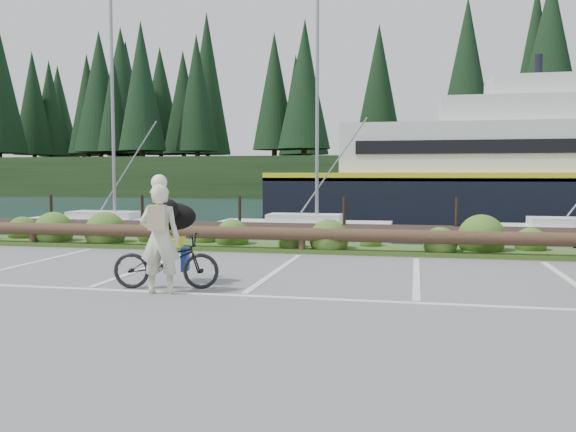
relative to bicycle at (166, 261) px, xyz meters
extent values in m
plane|color=#5E5F61|center=(1.35, 0.07, -0.45)|extent=(72.00, 72.00, 0.00)
plane|color=#172F38|center=(1.35, 48.07, -1.65)|extent=(160.00, 160.00, 0.00)
cube|color=#3D5B21|center=(1.35, 5.37, -0.40)|extent=(34.00, 1.60, 0.10)
imported|color=black|center=(0.00, 0.00, 0.00)|extent=(1.78, 0.89, 0.89)
imported|color=beige|center=(0.07, -0.39, 0.40)|extent=(0.68, 0.51, 1.70)
ellipsoid|color=black|center=(-0.10, 0.54, 0.68)|extent=(0.54, 0.87, 0.47)
camera|label=1|loc=(3.92, -9.11, 1.41)|focal=38.00mm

